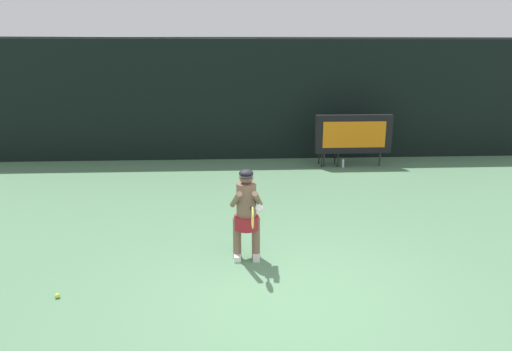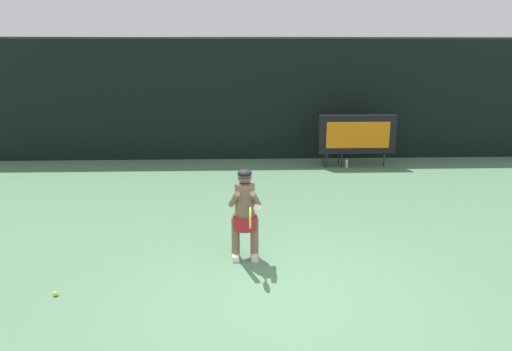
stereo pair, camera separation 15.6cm
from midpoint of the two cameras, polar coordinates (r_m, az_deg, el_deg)
ground at (r=6.27m, az=3.81°, el=-15.76°), size 18.00×22.00×0.03m
backdrop_screen at (r=14.12m, az=-0.37°, el=9.32°), size 18.00×0.12×3.66m
scoreboard at (r=13.48m, az=11.65°, el=5.04°), size 2.20×0.21×1.50m
umpire_chair at (r=13.60m, az=8.63°, el=3.85°), size 0.52×0.44×1.08m
water_bottle at (r=13.48m, az=10.41°, el=1.52°), size 0.07×0.07×0.27m
tennis_player at (r=7.21m, az=-1.81°, el=-4.44°), size 0.53×0.60×1.47m
tennis_racket at (r=6.63m, az=-1.11°, el=-5.20°), size 0.03×0.60×0.31m
tennis_ball_loose at (r=6.95m, az=-24.01°, el=-13.45°), size 0.07×0.07×0.07m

